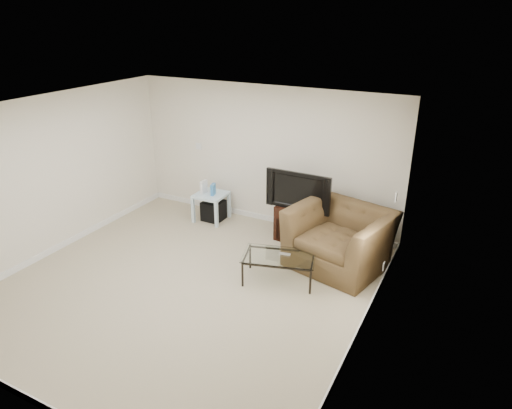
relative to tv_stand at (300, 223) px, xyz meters
The scene contains 18 objects.
floor 2.26m from the tv_stand, 113.70° to the right, with size 5.00×5.00×0.00m, color tan.
ceiling 3.13m from the tv_stand, 113.70° to the right, with size 5.00×5.00×0.00m, color white.
wall_back 1.38m from the tv_stand, 153.43° to the left, with size 5.00×0.02×2.50m, color silver.
wall_left 4.08m from the tv_stand, 148.91° to the right, with size 0.02×5.00×2.50m, color silver.
wall_right 2.77m from the tv_stand, 52.03° to the right, with size 0.02×5.00×2.50m, color silver.
plate_back 2.52m from the tv_stand, 169.22° to the left, with size 0.12×0.02×0.12m, color white.
plate_right_switch 1.90m from the tv_stand, 15.82° to the right, with size 0.02×0.09×0.13m, color white.
plate_right_outlet 1.76m from the tv_stand, 25.28° to the right, with size 0.02×0.08×0.12m, color white.
tv_stand is the anchor object (origin of this frame).
dvd_player 0.21m from the tv_stand, 95.83° to the right, with size 0.39×0.27×0.05m, color black.
television 0.63m from the tv_stand, 95.83° to the right, with size 1.04×0.21×0.64m, color black.
side_table 1.78m from the tv_stand, behind, with size 0.55×0.55×0.52m, color silver, non-canonical shape.
subwoofer 1.75m from the tv_stand, behind, with size 0.37×0.37×0.37m, color black.
game_console 1.94m from the tv_stand, behind, with size 0.05×0.17×0.24m, color white.
game_case 1.74m from the tv_stand, behind, with size 0.05×0.15×0.21m, color #337FCC.
recliner 1.03m from the tv_stand, 30.84° to the right, with size 1.41×0.91×1.23m, color brown.
coffee_table 1.36m from the tv_stand, 80.53° to the right, with size 1.03×0.58×0.40m, color black, non-canonical shape.
remote 1.29m from the tv_stand, 77.52° to the right, with size 0.16×0.04×0.02m, color #B2B2B7.
Camera 1 is at (3.45, -4.50, 3.64)m, focal length 32.00 mm.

